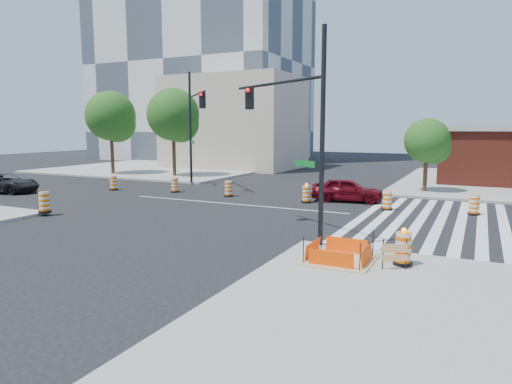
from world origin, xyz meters
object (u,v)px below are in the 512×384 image
Objects in this scene: red_coupe at (348,190)px; dark_suv at (4,183)px; signal_pole_nw at (194,117)px; signal_pole_se at (295,118)px.

dark_suv is at bearing 98.18° from red_coupe.
red_coupe is 13.16m from signal_pole_nw.
red_coupe is at bearing -87.21° from dark_suv.
signal_pole_nw is (-12.23, 1.76, 4.52)m from red_coupe.
signal_pole_nw reaches higher than red_coupe.
signal_pole_se is at bearing -113.00° from dark_suv.
dark_suv is at bearing 22.52° from signal_pole_se.
signal_pole_nw is (-12.82, 12.10, 0.43)m from signal_pole_se.
red_coupe is 0.91× the size of dark_suv.
red_coupe is at bearing 38.66° from signal_pole_nw.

